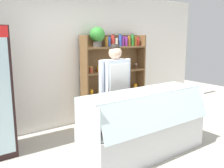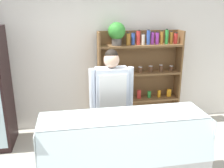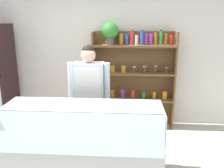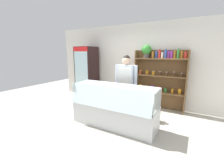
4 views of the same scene
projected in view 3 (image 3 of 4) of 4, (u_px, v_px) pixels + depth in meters
back_wall at (98, 55)px, 4.93m from camera, size 6.80×0.10×2.70m
shelving_unit at (130, 68)px, 4.71m from camera, size 1.54×0.30×2.00m
deli_display_case at (84, 155)px, 3.33m from camera, size 2.04×0.74×1.01m
shop_clerk at (89, 90)px, 3.84m from camera, size 0.65×0.25×1.69m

